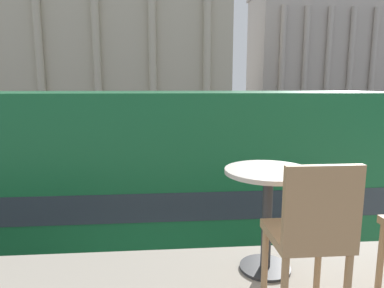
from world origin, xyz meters
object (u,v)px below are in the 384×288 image
Objects in this scene: traffic_light_far at (255,114)px; pedestrian_yellow at (169,165)px; plaza_building_left at (107,51)px; double_decker_bus at (102,194)px; cafe_chair_0 at (311,232)px; plaza_building_right at (333,53)px; traffic_light_near at (138,142)px; car_maroon at (312,146)px; cafe_dining_table at (268,197)px; pedestrian_white at (316,169)px; traffic_light_mid at (206,120)px.

traffic_light_far is 13.82m from pedestrian_yellow.
plaza_building_left is 19.37× the size of pedestrian_yellow.
plaza_building_left is at bearing 157.79° from pedestrian_yellow.
double_decker_bus reaches higher than pedestrian_yellow.
double_decker_bus is at bearing 113.27° from cafe_chair_0.
plaza_building_right is 17.75× the size of pedestrian_yellow.
traffic_light_near reaches higher than pedestrian_yellow.
traffic_light_far reaches higher than pedestrian_yellow.
car_maroon is (16.51, -29.13, -8.28)m from plaza_building_left.
cafe_dining_table is 24.86m from traffic_light_far.
cafe_chair_0 is 10.24m from traffic_light_near.
pedestrian_white is at bearing 64.67° from cafe_chair_0.
traffic_light_mid is 2.06× the size of pedestrian_white.
plaza_building_right is 48.46m from car_maroon.
cafe_dining_table reaches higher than pedestrian_white.
traffic_light_near reaches higher than traffic_light_far.
car_maroon is 10.34m from pedestrian_yellow.
pedestrian_white is at bearing 63.31° from cafe_dining_table.
traffic_light_near is 9.64m from traffic_light_mid.
traffic_light_near is at bearing -89.17° from car_maroon.
plaza_building_right is 18.23× the size of pedestrian_white.
plaza_building_left is at bearing -161.45° from plaza_building_right.
pedestrian_white reaches higher than car_maroon.
traffic_light_near is 1.12× the size of traffic_light_far.
plaza_building_right is 43.67m from traffic_light_far.
pedestrian_yellow is at bearing 66.85° from traffic_light_near.
traffic_light_mid is at bearing -136.89° from car_maroon.
car_maroon is (9.87, 8.02, -1.67)m from traffic_light_near.
plaza_building_right is 55.56m from pedestrian_white.
pedestrian_yellow is (-6.91, -11.91, -1.17)m from traffic_light_far.
traffic_light_mid is at bearing 73.10° from double_decker_bus.
pedestrian_yellow is at bearing -122.99° from plaza_building_right.
cafe_chair_0 is 67.67m from plaza_building_right.
traffic_light_near is (-1.66, 10.04, -1.15)m from cafe_chair_0.
traffic_light_far is (6.35, 24.52, -1.38)m from cafe_chair_0.
cafe_chair_0 is at bearing -95.54° from traffic_light_mid.
traffic_light_far is at bearing -57.15° from plaza_building_left.
traffic_light_near is (0.26, 5.58, 0.03)m from double_decker_bus.
traffic_light_near is at bearing 99.33° from cafe_chair_0.
plaza_building_right is at bearing 63.23° from cafe_chair_0.
traffic_light_near is 2.15× the size of pedestrian_yellow.
car_maroon is 7.29m from pedestrian_white.
pedestrian_white is at bearing -65.34° from traffic_light_mid.
car_maroon is (8.29, 17.52, -2.84)m from cafe_dining_table.
pedestrian_yellow is (-2.41, -6.42, -1.25)m from traffic_light_mid.
double_decker_bus is 0.36× the size of plaza_building_right.
traffic_light_far is at bearing 75.45° from cafe_chair_0.
plaza_building_left is 36.33m from pedestrian_yellow.
pedestrian_yellow is at bearing -142.53° from pedestrian_white.
plaza_building_left reaches higher than cafe_dining_table.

